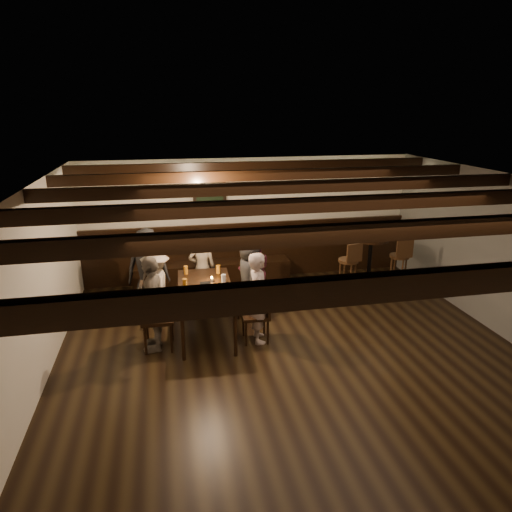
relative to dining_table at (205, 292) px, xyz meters
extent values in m
plane|color=black|center=(1.12, -1.29, -0.63)|extent=(7.00, 7.00, 0.00)
plane|color=black|center=(1.12, -1.29, 1.77)|extent=(7.00, 7.00, 0.00)
plane|color=silver|center=(1.12, 2.21, 0.57)|extent=(6.50, 0.00, 6.50)
plane|color=silver|center=(-2.13, -1.29, 0.57)|extent=(0.00, 7.00, 7.00)
cube|color=black|center=(1.12, 2.17, -0.08)|extent=(6.50, 0.08, 1.10)
cube|color=black|center=(0.32, 1.91, -0.40)|extent=(3.00, 0.45, 0.45)
cube|color=black|center=(0.32, 2.11, 1.12)|extent=(0.62, 0.12, 0.72)
cube|color=black|center=(0.32, 2.04, 1.12)|extent=(0.50, 0.02, 0.58)
cube|color=black|center=(1.12, -4.19, 1.68)|extent=(6.50, 0.10, 0.16)
cube|color=black|center=(1.12, -3.03, 1.68)|extent=(6.50, 0.10, 0.16)
cube|color=black|center=(1.12, -1.87, 1.68)|extent=(6.50, 0.10, 0.16)
cube|color=black|center=(1.12, -0.71, 1.68)|extent=(6.50, 0.10, 0.16)
cube|color=black|center=(1.12, 0.45, 1.68)|extent=(6.50, 0.10, 0.16)
cube|color=black|center=(1.12, 1.61, 1.68)|extent=(6.50, 0.10, 0.16)
sphere|color=#FFE099|center=(-1.63, 1.59, 1.56)|extent=(0.07, 0.07, 0.07)
sphere|color=#FFE099|center=(-0.25, 1.59, 1.56)|extent=(0.07, 0.07, 0.07)
sphere|color=#FFE099|center=(1.12, 1.59, 1.56)|extent=(0.07, 0.07, 0.07)
sphere|color=#FFE099|center=(2.50, 1.59, 1.56)|extent=(0.07, 0.07, 0.07)
sphere|color=#FFE099|center=(3.87, 1.59, 1.56)|extent=(0.07, 0.07, 0.07)
cube|color=black|center=(0.00, 0.00, 0.03)|extent=(0.90, 1.86, 0.05)
cylinder|color=black|center=(-0.39, -0.84, -0.31)|extent=(0.05, 0.05, 0.63)
cylinder|color=black|center=(-0.32, 0.87, -0.31)|extent=(0.05, 0.05, 0.63)
cylinder|color=black|center=(0.32, -0.87, -0.31)|extent=(0.05, 0.05, 0.63)
cylinder|color=black|center=(0.39, 0.84, -0.31)|extent=(0.05, 0.05, 0.63)
cube|color=black|center=(-0.68, 0.48, -0.19)|extent=(0.44, 0.44, 0.05)
cube|color=black|center=(-0.87, 0.49, 0.07)|extent=(0.06, 0.43, 0.47)
cube|color=black|center=(-0.72, -0.42, -0.17)|extent=(0.46, 0.46, 0.05)
cube|color=black|center=(-0.92, -0.41, 0.10)|extent=(0.06, 0.44, 0.48)
cube|color=black|center=(0.72, 0.42, -0.21)|extent=(0.42, 0.42, 0.05)
cube|color=black|center=(0.90, 0.41, 0.04)|extent=(0.06, 0.41, 0.44)
cube|color=black|center=(0.68, -0.48, -0.22)|extent=(0.41, 0.41, 0.05)
cube|color=black|center=(0.86, -0.49, 0.01)|extent=(0.05, 0.39, 0.43)
imported|color=#252527|center=(-0.86, 0.94, 0.09)|extent=(0.72, 0.49, 1.43)
imported|color=gray|center=(0.05, 1.05, 0.01)|extent=(0.48, 0.33, 1.28)
imported|color=maroon|center=(0.94, 0.86, -0.03)|extent=(0.60, 0.48, 1.20)
imported|color=#B4A698|center=(-0.73, 0.48, -0.03)|extent=(0.48, 0.80, 1.21)
imported|color=slate|center=(-0.77, -0.42, 0.07)|extent=(0.38, 0.83, 1.39)
imported|color=#28282B|center=(0.77, 0.42, 0.04)|extent=(0.45, 0.67, 1.33)
imported|color=#BDA6A0|center=(0.73, -0.48, 0.05)|extent=(0.35, 0.51, 1.36)
cylinder|color=#BF7219|center=(-0.25, 0.71, 0.13)|extent=(0.07, 0.07, 0.14)
cylinder|color=#BF7219|center=(0.28, 0.64, 0.13)|extent=(0.07, 0.07, 0.14)
cylinder|color=#BF7219|center=(-0.30, 0.11, 0.13)|extent=(0.07, 0.07, 0.14)
cylinder|color=silver|center=(0.31, 0.19, 0.13)|extent=(0.07, 0.07, 0.14)
cylinder|color=#BF7219|center=(-0.24, -0.44, 0.13)|extent=(0.07, 0.07, 0.14)
cylinder|color=silver|center=(0.17, -0.56, 0.13)|extent=(0.07, 0.07, 0.14)
cylinder|color=#BF7219|center=(0.01, -0.80, 0.13)|extent=(0.07, 0.07, 0.14)
cylinder|color=white|center=(-0.18, -0.69, 0.06)|extent=(0.24, 0.24, 0.01)
cylinder|color=white|center=(0.17, -0.31, 0.06)|extent=(0.24, 0.24, 0.01)
cube|color=black|center=(0.00, -0.05, 0.12)|extent=(0.15, 0.10, 0.12)
cylinder|color=beige|center=(0.13, 0.29, 0.08)|extent=(0.05, 0.05, 0.05)
cylinder|color=black|center=(3.06, 0.82, -0.61)|extent=(0.45, 0.45, 0.04)
cylinder|color=black|center=(3.06, 0.82, -0.10)|extent=(0.07, 0.07, 1.02)
cylinder|color=black|center=(3.06, 0.82, 0.44)|extent=(0.61, 0.61, 0.05)
cylinder|color=#3B2512|center=(2.56, 0.62, 0.13)|extent=(0.35, 0.35, 0.05)
cube|color=#3B2512|center=(2.60, 0.46, 0.31)|extent=(0.31, 0.10, 0.33)
cylinder|color=#3B2512|center=(3.56, 0.67, 0.13)|extent=(0.35, 0.35, 0.05)
cube|color=#3B2512|center=(3.56, 0.51, 0.31)|extent=(0.31, 0.04, 0.33)
camera|label=1|loc=(-0.54, -6.44, 2.66)|focal=32.00mm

